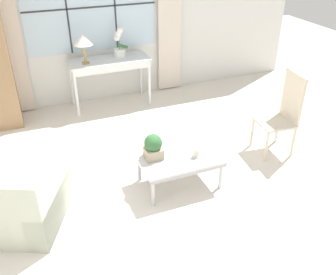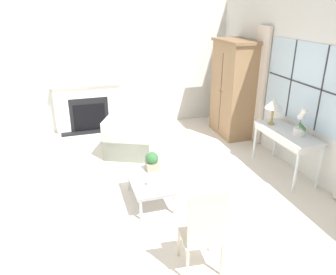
{
  "view_description": "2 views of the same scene",
  "coord_description": "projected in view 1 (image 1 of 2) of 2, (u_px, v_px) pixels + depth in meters",
  "views": [
    {
      "loc": [
        -1.12,
        -2.89,
        2.67
      ],
      "look_at": [
        0.18,
        0.33,
        0.63
      ],
      "focal_mm": 40.0,
      "sensor_mm": 36.0,
      "label": 1
    },
    {
      "loc": [
        4.33,
        -0.7,
        2.76
      ],
      "look_at": [
        0.14,
        0.6,
        0.92
      ],
      "focal_mm": 35.0,
      "sensor_mm": 36.0,
      "label": 2
    }
  ],
  "objects": [
    {
      "name": "coffee_table",
      "position": [
        180.0,
        160.0,
        4.18
      ],
      "size": [
        0.91,
        0.57,
        0.37
      ],
      "color": "#BCBCC1",
      "rests_on": "ground_plane"
    },
    {
      "name": "console_table",
      "position": [
        109.0,
        64.0,
        5.87
      ],
      "size": [
        1.26,
        0.52,
        0.77
      ],
      "color": "silver",
      "rests_on": "ground_plane"
    },
    {
      "name": "pillar_candle",
      "position": [
        196.0,
        153.0,
        4.15
      ],
      "size": [
        0.09,
        0.09,
        0.11
      ],
      "color": "silver",
      "rests_on": "coffee_table"
    },
    {
      "name": "armchair_upholstered",
      "position": [
        15.0,
        202.0,
        3.68
      ],
      "size": [
        1.17,
        1.17,
        0.74
      ],
      "color": "beige",
      "rests_on": "ground_plane"
    },
    {
      "name": "side_chair_wooden",
      "position": [
        284.0,
        110.0,
        4.7
      ],
      "size": [
        0.48,
        0.48,
        1.07
      ],
      "color": "beige",
      "rests_on": "ground_plane"
    },
    {
      "name": "wall_back_windowed",
      "position": [
        92.0,
        15.0,
        5.74
      ],
      "size": [
        7.2,
        0.14,
        2.8
      ],
      "color": "silver",
      "rests_on": "ground_plane"
    },
    {
      "name": "table_lamp",
      "position": [
        83.0,
        40.0,
        5.46
      ],
      "size": [
        0.3,
        0.3,
        0.46
      ],
      "color": "#9E7F47",
      "rests_on": "console_table"
    },
    {
      "name": "potted_orchid",
      "position": [
        119.0,
        45.0,
        5.84
      ],
      "size": [
        0.23,
        0.18,
        0.46
      ],
      "color": "white",
      "rests_on": "console_table"
    },
    {
      "name": "ground_plane",
      "position": [
        164.0,
        205.0,
        4.03
      ],
      "size": [
        14.0,
        14.0,
        0.0
      ],
      "primitive_type": "plane",
      "color": "silver"
    },
    {
      "name": "potted_plant_small",
      "position": [
        153.0,
        146.0,
        4.08
      ],
      "size": [
        0.2,
        0.2,
        0.29
      ],
      "color": "tan",
      "rests_on": "coffee_table"
    }
  ]
}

